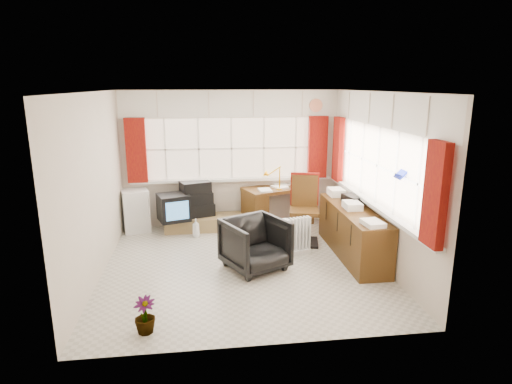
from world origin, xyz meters
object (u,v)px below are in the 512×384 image
desk (278,204)px  credenza (353,231)px  task_chair (304,206)px  mini_fridge (136,210)px  radiator (298,239)px  crt_tv (174,207)px  tv_bench (204,223)px  desk_lamp (280,174)px  office_chair (255,244)px

desk → credenza: 1.83m
task_chair → mini_fridge: (-2.89, 0.90, -0.24)m
radiator → credenza: bearing=-9.3°
desk → crt_tv: size_ratio=2.22×
tv_bench → desk_lamp: bearing=-4.5°
radiator → crt_tv: (-1.97, 1.22, 0.24)m
task_chair → desk_lamp: bearing=112.1°
crt_tv → mini_fridge: mini_fridge is taller
credenza → radiator: bearing=170.7°
desk_lamp → crt_tv: 1.98m
office_chair → credenza: 1.59m
credenza → crt_tv: size_ratio=3.14×
office_chair → radiator: (0.73, 0.45, -0.13)m
radiator → credenza: size_ratio=0.30×
crt_tv → desk: bearing=7.3°
desk → mini_fridge: bearing=-180.0°
desk_lamp → credenza: desk_lamp is taller
crt_tv → task_chair: bearing=-16.7°
desk_lamp → tv_bench: size_ratio=0.31×
desk → crt_tv: 1.93m
desk_lamp → office_chair: bearing=-111.0°
desk → desk_lamp: (-0.01, -0.19, 0.63)m
task_chair → mini_fridge: bearing=162.6°
credenza → tv_bench: size_ratio=1.43×
radiator → mini_fridge: bearing=151.2°
desk → mini_fridge: desk is taller
desk → desk_lamp: size_ratio=3.29×
desk → crt_tv: (-1.91, -0.24, 0.08)m
office_chair → mini_fridge: mini_fridge is taller
credenza → office_chair: bearing=-168.5°
credenza → mini_fridge: 3.84m
desk → task_chair: 0.97m
desk → radiator: (0.06, -1.46, -0.16)m
desk_lamp → mini_fridge: size_ratio=0.56×
crt_tv → radiator: bearing=-31.8°
task_chair → radiator: size_ratio=1.95×
radiator → tv_bench: bearing=136.3°
radiator → mini_fridge: (-2.67, 1.46, 0.14)m
desk → desk_lamp: 0.65m
task_chair → crt_tv: task_chair is taller
task_chair → credenza: (0.61, -0.70, -0.23)m
desk_lamp → task_chair: desk_lamp is taller
tv_bench → mini_fridge: 1.25m
radiator → desk_lamp: bearing=93.0°
office_chair → tv_bench: 1.99m
credenza → tv_bench: bearing=146.3°
credenza → tv_bench: 2.75m
office_chair → crt_tv: (-1.24, 1.67, 0.11)m
desk_lamp → task_chair: bearing=-67.9°
credenza → task_chair: bearing=131.0°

